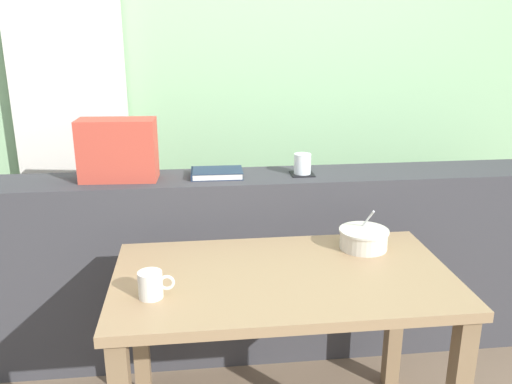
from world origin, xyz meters
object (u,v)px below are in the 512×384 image
(coaster_square, at_px, (302,174))
(closed_book, at_px, (216,173))
(throw_pillow, at_px, (118,150))
(juice_glass, at_px, (302,165))
(breakfast_table, at_px, (283,303))
(ceramic_mug, at_px, (151,285))
(soup_bowl, at_px, (364,239))

(coaster_square, bearing_deg, closed_book, 178.13)
(closed_book, xyz_separation_m, throw_pillow, (-0.41, -0.00, 0.12))
(juice_glass, bearing_deg, breakfast_table, -106.70)
(breakfast_table, relative_size, throw_pillow, 3.59)
(breakfast_table, height_order, ceramic_mug, ceramic_mug)
(juice_glass, relative_size, soup_bowl, 0.48)
(closed_book, xyz_separation_m, soup_bowl, (0.53, -0.44, -0.15))
(breakfast_table, bearing_deg, ceramic_mug, -165.47)
(coaster_square, xyz_separation_m, ceramic_mug, (-0.62, -0.72, -0.13))
(breakfast_table, xyz_separation_m, soup_bowl, (0.34, 0.18, 0.15))
(ceramic_mug, bearing_deg, closed_book, 72.03)
(breakfast_table, bearing_deg, soup_bowl, 28.34)
(juice_glass, height_order, closed_book, juice_glass)
(soup_bowl, bearing_deg, breakfast_table, -151.66)
(closed_book, relative_size, throw_pillow, 0.70)
(coaster_square, bearing_deg, breakfast_table, -106.70)
(closed_book, bearing_deg, coaster_square, -1.87)
(soup_bowl, bearing_deg, juice_glass, 109.48)
(coaster_square, xyz_separation_m, juice_glass, (-0.00, 0.00, 0.04))
(juice_glass, xyz_separation_m, soup_bowl, (0.15, -0.43, -0.18))
(throw_pillow, bearing_deg, breakfast_table, -45.77)
(breakfast_table, relative_size, soup_bowl, 6.17)
(coaster_square, height_order, throw_pillow, throw_pillow)
(throw_pillow, bearing_deg, closed_book, 0.28)
(coaster_square, height_order, ceramic_mug, coaster_square)
(coaster_square, xyz_separation_m, soup_bowl, (0.15, -0.43, -0.14))
(coaster_square, distance_m, closed_book, 0.38)
(ceramic_mug, bearing_deg, coaster_square, 49.58)
(coaster_square, xyz_separation_m, throw_pillow, (-0.79, 0.01, 0.13))
(coaster_square, xyz_separation_m, closed_book, (-0.38, 0.01, 0.01))
(breakfast_table, height_order, juice_glass, juice_glass)
(coaster_square, distance_m, ceramic_mug, 0.96)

